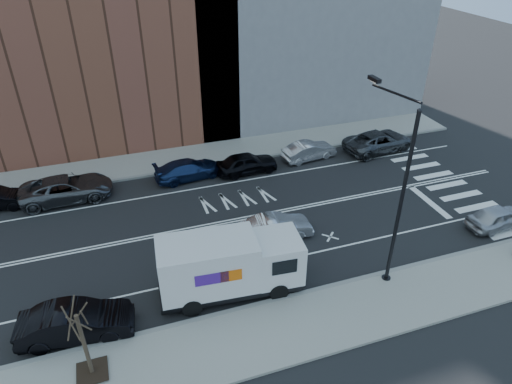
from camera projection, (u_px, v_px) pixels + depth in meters
ground at (213, 225)px, 26.75m from camera, size 120.00×120.00×0.00m
sidewalk_near at (263, 336)px, 19.63m from camera, size 44.00×3.60×0.15m
sidewalk_far at (183, 158)px, 33.80m from camera, size 44.00×3.60×0.15m
curb_near at (250, 307)px, 21.07m from camera, size 44.00×0.25×0.17m
curb_far at (188, 169)px, 32.35m from camera, size 44.00×0.25×0.17m
crosswalk at (440, 180)px, 31.15m from camera, size 3.00×14.00×0.01m
road_markings at (213, 224)px, 26.75m from camera, size 40.00×8.60×0.01m
streetlight at (397, 188)px, 20.45m from camera, size 0.44×4.02×9.34m
street_tree at (86, 351)px, 17.30m from camera, size 1.20×1.20×3.75m
fedex_van at (229, 265)px, 21.24m from camera, size 6.97×2.88×3.11m
far_parked_c at (67, 189)px, 28.72m from camera, size 5.63×2.67×1.55m
far_parked_d at (188, 169)px, 31.09m from camera, size 4.80×2.42×1.34m
far_parked_e at (247, 163)px, 31.75m from camera, size 4.35×1.92×1.45m
far_parked_f at (309, 151)px, 33.51m from camera, size 4.20×1.92×1.33m
far_parked_g at (379, 141)px, 34.66m from camera, size 5.74×3.16×1.52m
driving_sedan at (276, 227)px, 25.38m from camera, size 4.13×1.62×1.34m
near_parked_rear_a at (76, 322)px, 19.38m from camera, size 4.92×2.18×1.57m
near_parked_front at (498, 217)px, 26.25m from camera, size 3.96×1.73×1.33m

